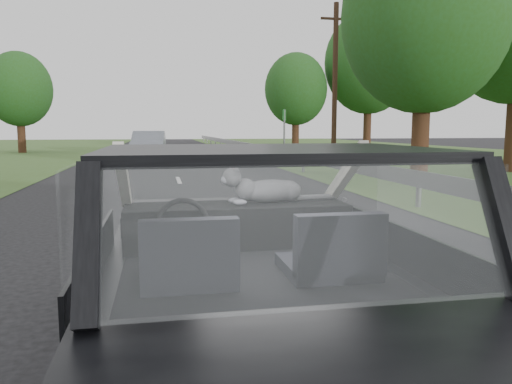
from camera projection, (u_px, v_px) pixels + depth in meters
name	position (u px, v px, depth m)	size (l,w,h in m)	color
ground	(253.00, 378.00, 3.10)	(140.00, 140.00, 0.00)	#2C2C30
subject_car	(253.00, 265.00, 3.00)	(1.80, 4.00, 1.45)	black
dashboard	(237.00, 225.00, 3.60)	(1.58, 0.45, 0.30)	black
driver_seat	(189.00, 255.00, 2.63)	(0.50, 0.72, 0.42)	black
passenger_seat	(333.00, 248.00, 2.78)	(0.50, 0.72, 0.42)	black
steering_wheel	(183.00, 225.00, 3.23)	(0.36, 0.36, 0.04)	black
cat	(269.00, 189.00, 3.65)	(0.65, 0.20, 0.29)	gray
guardrail	(341.00, 164.00, 13.57)	(0.05, 90.00, 0.32)	gray
other_car	(149.00, 146.00, 24.10)	(1.70, 4.31, 1.42)	#A0A7B8
highway_sign	(284.00, 132.00, 29.53)	(0.11, 1.06, 2.65)	#14571C
utility_pole	(335.00, 84.00, 22.71)	(0.23, 0.23, 7.13)	#3A261B
tree_0	(424.00, 56.00, 14.37)	(4.78, 4.78, 7.25)	#235724
tree_2	(296.00, 103.00, 34.16)	(4.27, 4.27, 6.47)	#235724
tree_3	(368.00, 83.00, 35.01)	(6.19, 6.19, 9.38)	#235724
tree_6	(20.00, 104.00, 31.19)	(4.03, 4.03, 6.11)	#235724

